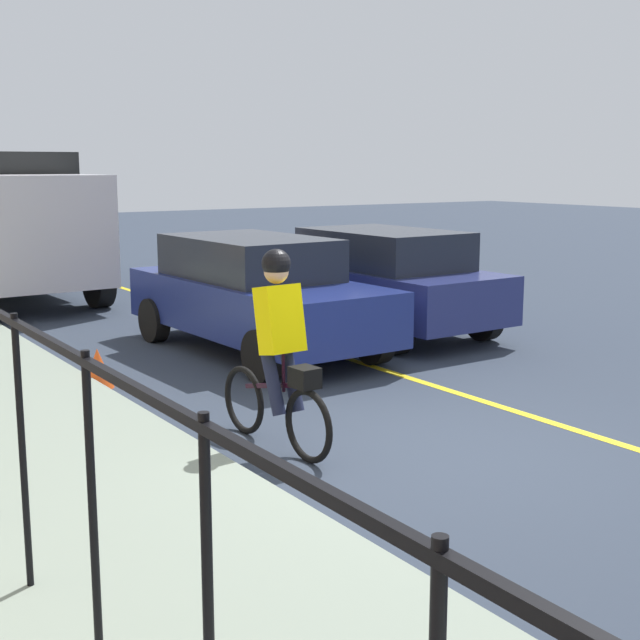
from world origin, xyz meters
TOP-DOWN VIEW (x-y plane):
  - ground_plane at (0.00, 0.00)m, footprint 80.00×80.00m
  - lane_line_centre at (0.00, -1.60)m, footprint 36.00×0.12m
  - sidewalk at (0.00, 3.40)m, footprint 40.00×3.20m
  - cyclist_lead at (0.94, 1.10)m, footprint 1.71×0.38m
  - patrol_sedan at (5.00, -3.10)m, footprint 4.44×2.01m
  - parked_sedan_rear at (4.75, -0.81)m, footprint 4.45×2.03m
  - traffic_cone_near at (4.01, 1.70)m, footprint 0.36×0.36m

SIDE VIEW (x-z plane):
  - ground_plane at x=0.00m, z-range 0.00..0.00m
  - lane_line_centre at x=0.00m, z-range 0.00..0.01m
  - sidewalk at x=0.00m, z-range 0.00..0.15m
  - traffic_cone_near at x=4.01m, z-range 0.00..0.46m
  - patrol_sedan at x=5.00m, z-range 0.03..1.61m
  - parked_sedan_rear at x=4.75m, z-range 0.03..1.61m
  - cyclist_lead at x=0.94m, z-range 0.00..1.82m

